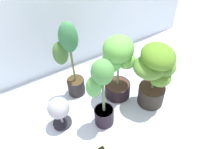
{
  "coord_description": "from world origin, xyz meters",
  "views": [
    {
      "loc": [
        -0.84,
        -1.15,
        1.71
      ],
      "look_at": [
        -0.07,
        0.07,
        0.39
      ],
      "focal_mm": 33.4,
      "sensor_mm": 36.0,
      "label": 1
    }
  ],
  "objects_px": {
    "floor_fan": "(59,109)",
    "potted_plant_back_left": "(70,60)",
    "potted_plant_front_right": "(155,72)",
    "potted_plant_front_left": "(102,93)",
    "potted_plant_center": "(118,64)"
  },
  "relations": [
    {
      "from": "potted_plant_front_right",
      "to": "potted_plant_center",
      "type": "height_order",
      "value": "potted_plant_center"
    },
    {
      "from": "potted_plant_back_left",
      "to": "floor_fan",
      "type": "height_order",
      "value": "potted_plant_back_left"
    },
    {
      "from": "floor_fan",
      "to": "potted_plant_back_left",
      "type": "bearing_deg",
      "value": 171.26
    },
    {
      "from": "potted_plant_front_right",
      "to": "potted_plant_center",
      "type": "bearing_deg",
      "value": 129.98
    },
    {
      "from": "potted_plant_center",
      "to": "floor_fan",
      "type": "height_order",
      "value": "potted_plant_center"
    },
    {
      "from": "potted_plant_back_left",
      "to": "potted_plant_center",
      "type": "distance_m",
      "value": 0.47
    },
    {
      "from": "potted_plant_back_left",
      "to": "potted_plant_front_right",
      "type": "height_order",
      "value": "potted_plant_back_left"
    },
    {
      "from": "potted_plant_front_right",
      "to": "potted_plant_back_left",
      "type": "bearing_deg",
      "value": 138.17
    },
    {
      "from": "potted_plant_front_right",
      "to": "floor_fan",
      "type": "relative_size",
      "value": 2.08
    },
    {
      "from": "potted_plant_front_right",
      "to": "potted_plant_front_left",
      "type": "bearing_deg",
      "value": 175.14
    },
    {
      "from": "potted_plant_center",
      "to": "floor_fan",
      "type": "distance_m",
      "value": 0.69
    },
    {
      "from": "potted_plant_front_right",
      "to": "potted_plant_center",
      "type": "xyz_separation_m",
      "value": [
        -0.23,
        0.28,
        0.01
      ]
    },
    {
      "from": "potted_plant_back_left",
      "to": "potted_plant_front_right",
      "type": "bearing_deg",
      "value": -41.83
    },
    {
      "from": "potted_plant_front_left",
      "to": "potted_plant_front_right",
      "type": "bearing_deg",
      "value": -4.86
    },
    {
      "from": "potted_plant_front_right",
      "to": "floor_fan",
      "type": "bearing_deg",
      "value": 164.8
    }
  ]
}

